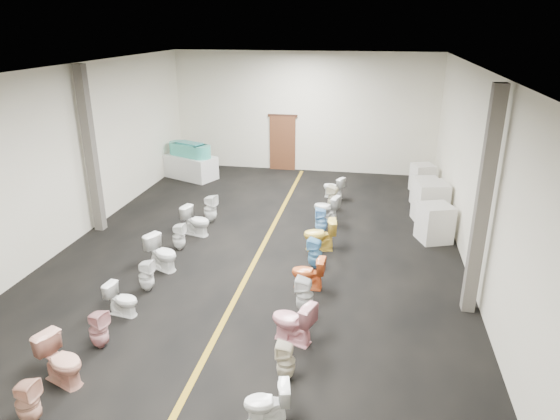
# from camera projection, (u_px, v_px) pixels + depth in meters

# --- Properties ---
(floor) EXTENTS (16.00, 16.00, 0.00)m
(floor) POSITION_uv_depth(u_px,v_px,m) (257.00, 258.00, 12.36)
(floor) COLOR black
(floor) RESTS_ON ground
(ceiling) EXTENTS (16.00, 16.00, 0.00)m
(ceiling) POSITION_uv_depth(u_px,v_px,m) (253.00, 70.00, 10.77)
(ceiling) COLOR black
(ceiling) RESTS_ON ground
(wall_back) EXTENTS (10.00, 0.00, 10.00)m
(wall_back) POSITION_uv_depth(u_px,v_px,m) (304.00, 113.00, 18.92)
(wall_back) COLOR beige
(wall_back) RESTS_ON ground
(wall_left) EXTENTS (0.00, 16.00, 16.00)m
(wall_left) POSITION_uv_depth(u_px,v_px,m) (60.00, 160.00, 12.43)
(wall_left) COLOR beige
(wall_left) RESTS_ON ground
(wall_right) EXTENTS (0.00, 16.00, 16.00)m
(wall_right) POSITION_uv_depth(u_px,v_px,m) (482.00, 182.00, 10.70)
(wall_right) COLOR beige
(wall_right) RESTS_ON ground
(aisle_stripe) EXTENTS (0.12, 15.60, 0.01)m
(aisle_stripe) POSITION_uv_depth(u_px,v_px,m) (257.00, 258.00, 12.36)
(aisle_stripe) COLOR olive
(aisle_stripe) RESTS_ON floor
(back_door) EXTENTS (1.00, 0.10, 2.10)m
(back_door) POSITION_uv_depth(u_px,v_px,m) (283.00, 143.00, 19.43)
(back_door) COLOR #562D19
(back_door) RESTS_ON floor
(door_frame) EXTENTS (1.15, 0.08, 0.10)m
(door_frame) POSITION_uv_depth(u_px,v_px,m) (283.00, 116.00, 19.06)
(door_frame) COLOR #331C11
(door_frame) RESTS_ON back_door
(column_left) EXTENTS (0.25, 0.25, 4.50)m
(column_left) POSITION_uv_depth(u_px,v_px,m) (91.00, 151.00, 13.30)
(column_left) COLOR #59544C
(column_left) RESTS_ON floor
(column_right) EXTENTS (0.25, 0.25, 4.50)m
(column_right) POSITION_uv_depth(u_px,v_px,m) (483.00, 205.00, 9.37)
(column_right) COLOR #59544C
(column_right) RESTS_ON floor
(display_table) EXTENTS (2.13, 1.63, 0.85)m
(display_table) POSITION_uv_depth(u_px,v_px,m) (191.00, 167.00, 18.56)
(display_table) COLOR silver
(display_table) RESTS_ON floor
(bathtub) EXTENTS (1.75, 1.16, 0.55)m
(bathtub) POSITION_uv_depth(u_px,v_px,m) (190.00, 150.00, 18.33)
(bathtub) COLOR teal
(bathtub) RESTS_ON display_table
(appliance_crate_a) EXTENTS (1.00, 1.00, 1.00)m
(appliance_crate_a) POSITION_uv_depth(u_px,v_px,m) (435.00, 223.00, 13.18)
(appliance_crate_a) COLOR silver
(appliance_crate_a) RESTS_ON floor
(appliance_crate_b) EXTENTS (1.03, 1.03, 1.18)m
(appliance_crate_b) POSITION_uv_depth(u_px,v_px,m) (430.00, 202.00, 14.43)
(appliance_crate_b) COLOR beige
(appliance_crate_b) RESTS_ON floor
(appliance_crate_c) EXTENTS (0.93, 0.93, 0.88)m
(appliance_crate_c) POSITION_uv_depth(u_px,v_px,m) (426.00, 192.00, 15.75)
(appliance_crate_c) COLOR beige
(appliance_crate_c) RESTS_ON floor
(appliance_crate_d) EXTENTS (0.86, 0.86, 0.96)m
(appliance_crate_d) POSITION_uv_depth(u_px,v_px,m) (422.00, 178.00, 17.04)
(appliance_crate_d) COLOR silver
(appliance_crate_d) RESTS_ON floor
(toilet_left_1) EXTENTS (0.35, 0.34, 0.74)m
(toilet_left_1) POSITION_uv_depth(u_px,v_px,m) (28.00, 402.00, 7.15)
(toilet_left_1) COLOR #DEA086
(toilet_left_1) RESTS_ON floor
(toilet_left_2) EXTENTS (0.92, 0.72, 0.82)m
(toilet_left_2) POSITION_uv_depth(u_px,v_px,m) (62.00, 360.00, 7.97)
(toilet_left_2) COLOR #E19D87
(toilet_left_2) RESTS_ON floor
(toilet_left_3) EXTENTS (0.41, 0.40, 0.74)m
(toilet_left_3) POSITION_uv_depth(u_px,v_px,m) (99.00, 329.00, 8.85)
(toilet_left_3) COLOR #D09092
(toilet_left_3) RESTS_ON floor
(toilet_left_4) EXTENTS (0.70, 0.46, 0.67)m
(toilet_left_4) POSITION_uv_depth(u_px,v_px,m) (122.00, 300.00, 9.86)
(toilet_left_4) COLOR white
(toilet_left_4) RESTS_ON floor
(toilet_left_5) EXTENTS (0.34, 0.33, 0.72)m
(toilet_left_5) POSITION_uv_depth(u_px,v_px,m) (146.00, 276.00, 10.74)
(toilet_left_5) COLOR white
(toilet_left_5) RESTS_ON floor
(toilet_left_6) EXTENTS (0.92, 0.75, 0.82)m
(toilet_left_6) POSITION_uv_depth(u_px,v_px,m) (162.00, 253.00, 11.67)
(toilet_left_6) COLOR white
(toilet_left_6) RESTS_ON floor
(toilet_left_7) EXTENTS (0.34, 0.33, 0.71)m
(toilet_left_7) POSITION_uv_depth(u_px,v_px,m) (179.00, 237.00, 12.70)
(toilet_left_7) COLOR white
(toilet_left_7) RESTS_ON floor
(toilet_left_8) EXTENTS (0.87, 0.62, 0.80)m
(toilet_left_8) POSITION_uv_depth(u_px,v_px,m) (196.00, 221.00, 13.59)
(toilet_left_8) COLOR white
(toilet_left_8) RESTS_ON floor
(toilet_left_9) EXTENTS (0.44, 0.44, 0.82)m
(toilet_left_9) POSITION_uv_depth(u_px,v_px,m) (210.00, 209.00, 14.45)
(toilet_left_9) COLOR white
(toilet_left_9) RESTS_ON floor
(toilet_right_1) EXTENTS (0.74, 0.52, 0.68)m
(toilet_right_1) POSITION_uv_depth(u_px,v_px,m) (267.00, 403.00, 7.17)
(toilet_right_1) COLOR white
(toilet_right_1) RESTS_ON floor
(toilet_right_2) EXTENTS (0.32, 0.31, 0.68)m
(toilet_right_2) POSITION_uv_depth(u_px,v_px,m) (286.00, 361.00, 8.07)
(toilet_right_2) COLOR beige
(toilet_right_2) RESTS_ON floor
(toilet_right_3) EXTENTS (0.93, 0.71, 0.83)m
(toilet_right_3) POSITION_uv_depth(u_px,v_px,m) (293.00, 321.00, 9.00)
(toilet_right_3) COLOR pink
(toilet_right_3) RESTS_ON floor
(toilet_right_4) EXTENTS (0.38, 0.37, 0.77)m
(toilet_right_4) POSITION_uv_depth(u_px,v_px,m) (305.00, 295.00, 9.93)
(toilet_right_4) COLOR silver
(toilet_right_4) RESTS_ON floor
(toilet_right_5) EXTENTS (0.74, 0.45, 0.74)m
(toilet_right_5) POSITION_uv_depth(u_px,v_px,m) (308.00, 273.00, 10.84)
(toilet_right_5) COLOR #D95F29
(toilet_right_5) RESTS_ON floor
(toilet_right_6) EXTENTS (0.40, 0.40, 0.74)m
(toilet_right_6) POSITION_uv_depth(u_px,v_px,m) (315.00, 253.00, 11.75)
(toilet_right_6) COLOR #61A4D1
(toilet_right_6) RESTS_ON floor
(toilet_right_7) EXTENTS (0.88, 0.59, 0.83)m
(toilet_right_7) POSITION_uv_depth(u_px,v_px,m) (320.00, 235.00, 12.67)
(toilet_right_7) COLOR #F0C949
(toilet_right_7) RESTS_ON floor
(toilet_right_8) EXTENTS (0.37, 0.37, 0.74)m
(toilet_right_8) POSITION_uv_depth(u_px,v_px,m) (321.00, 221.00, 13.68)
(toilet_right_8) COLOR #7CBCF2
(toilet_right_8) RESTS_ON floor
(toilet_right_9) EXTENTS (0.87, 0.67, 0.79)m
(toilet_right_9) POSITION_uv_depth(u_px,v_px,m) (326.00, 208.00, 14.56)
(toilet_right_9) COLOR white
(toilet_right_9) RESTS_ON floor
(toilet_right_10) EXTENTS (0.44, 0.43, 0.76)m
(toilet_right_10) POSITION_uv_depth(u_px,v_px,m) (333.00, 197.00, 15.47)
(toilet_right_10) COLOR #ECE4C3
(toilet_right_10) RESTS_ON floor
(toilet_right_11) EXTENTS (0.82, 0.67, 0.73)m
(toilet_right_11) POSITION_uv_depth(u_px,v_px,m) (333.00, 187.00, 16.45)
(toilet_right_11) COLOR white
(toilet_right_11) RESTS_ON floor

